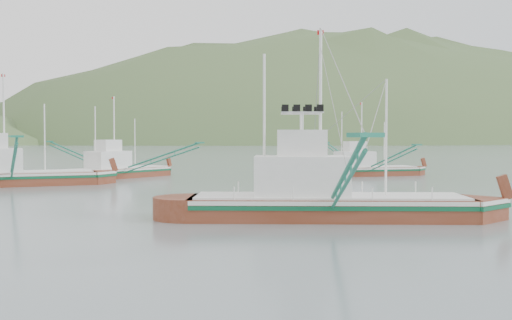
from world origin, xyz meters
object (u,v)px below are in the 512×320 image
object	(u,v)px
bg_boat_right	(363,165)
bg_boat_left	(8,169)
main_boat	(327,178)
bg_boat_far	(117,159)

from	to	relation	value
bg_boat_right	bg_boat_left	size ratio (longest dim) A/B	0.82
main_boat	bg_boat_right	xyz separation A→B (m)	(21.95, 35.03, -1.08)
bg_boat_left	bg_boat_far	size ratio (longest dim) A/B	1.29
bg_boat_right	bg_boat_far	world-z (taller)	bg_boat_far
bg_boat_left	bg_boat_far	distance (m)	14.25
bg_boat_right	bg_boat_left	distance (m)	40.03
main_boat	bg_boat_right	world-z (taller)	main_boat
bg_boat_far	bg_boat_left	bearing A→B (deg)	-178.24
bg_boat_left	bg_boat_right	bearing A→B (deg)	-0.17
bg_boat_far	bg_boat_right	bearing A→B (deg)	-46.92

